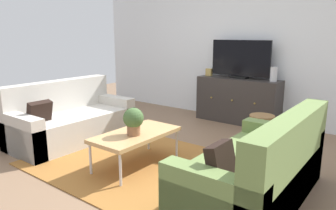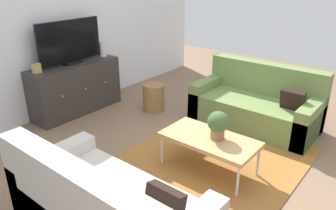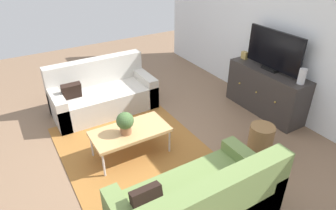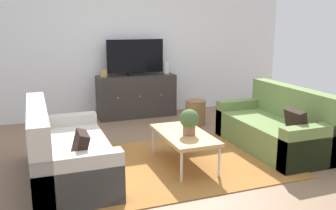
% 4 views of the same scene
% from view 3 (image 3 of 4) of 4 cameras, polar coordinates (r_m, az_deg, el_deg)
% --- Properties ---
extents(ground_plane, '(10.00, 10.00, 0.00)m').
position_cam_3_polar(ground_plane, '(4.31, -4.39, -8.57)').
color(ground_plane, '#84664C').
extents(wall_back, '(6.40, 0.12, 2.70)m').
position_cam_3_polar(wall_back, '(5.20, 21.54, 13.15)').
color(wall_back, white).
rests_on(wall_back, ground_plane).
extents(area_rug, '(2.50, 1.90, 0.01)m').
position_cam_3_polar(area_rug, '(4.26, -6.22, -9.13)').
color(area_rug, '#9E662D').
rests_on(area_rug, ground_plane).
extents(couch_left_side, '(0.84, 1.71, 0.85)m').
position_cam_3_polar(couch_left_side, '(5.26, -12.70, 2.04)').
color(couch_left_side, beige).
rests_on(couch_left_side, ground_plane).
extents(couch_right_side, '(0.84, 1.71, 0.85)m').
position_cam_3_polar(couch_right_side, '(3.19, 6.19, -19.13)').
color(couch_right_side, olive).
rests_on(couch_right_side, ground_plane).
extents(coffee_table, '(0.54, 1.04, 0.41)m').
position_cam_3_polar(coffee_table, '(4.03, -7.32, -5.21)').
color(coffee_table, tan).
rests_on(coffee_table, ground_plane).
extents(potted_plant, '(0.23, 0.23, 0.31)m').
position_cam_3_polar(potted_plant, '(3.86, -8.28, -3.31)').
color(potted_plant, '#936042').
rests_on(potted_plant, coffee_table).
extents(tv_console, '(1.42, 0.47, 0.77)m').
position_cam_3_polar(tv_console, '(5.28, 18.37, 2.60)').
color(tv_console, '#332D2B').
rests_on(tv_console, ground_plane).
extents(flat_screen_tv, '(1.04, 0.16, 0.64)m').
position_cam_3_polar(flat_screen_tv, '(5.03, 19.81, 9.82)').
color(flat_screen_tv, black).
rests_on(flat_screen_tv, tv_console).
extents(glass_vase, '(0.11, 0.11, 0.23)m').
position_cam_3_polar(glass_vase, '(4.76, 24.49, 5.06)').
color(glass_vase, silver).
rests_on(glass_vase, tv_console).
extents(mantel_clock, '(0.11, 0.07, 0.13)m').
position_cam_3_polar(mantel_clock, '(5.47, 14.59, 9.29)').
color(mantel_clock, tan).
rests_on(mantel_clock, tv_console).
extents(wicker_basket, '(0.34, 0.34, 0.43)m').
position_cam_3_polar(wicker_basket, '(4.33, 17.49, -6.31)').
color(wicker_basket, olive).
rests_on(wicker_basket, ground_plane).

